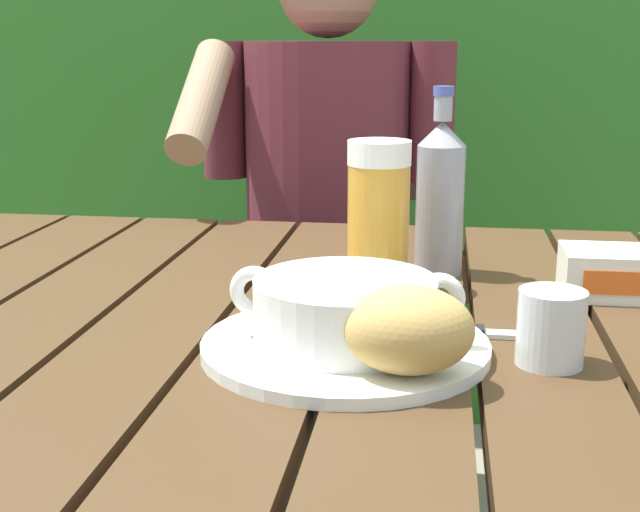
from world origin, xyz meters
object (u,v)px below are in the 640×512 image
(water_glass_small, at_px, (551,328))
(soup_bowl, at_px, (345,308))
(butter_tub, at_px, (614,273))
(beer_glass, at_px, (378,215))
(chair_near_diner, at_px, (337,312))
(table_knife, at_px, (481,333))
(serving_plate, at_px, (345,346))
(person_eating, at_px, (324,204))
(bread_roll, at_px, (409,330))
(beer_bottle, at_px, (440,195))

(water_glass_small, bearing_deg, soup_bowl, 178.62)
(butter_tub, bearing_deg, soup_bowl, -141.28)
(beer_glass, distance_m, water_glass_small, 0.30)
(beer_glass, bearing_deg, chair_near_diner, 100.38)
(water_glass_small, bearing_deg, chair_near_diner, 107.41)
(beer_glass, relative_size, table_knife, 1.12)
(serving_plate, height_order, butter_tub, butter_tub)
(chair_near_diner, xyz_separation_m, person_eating, (-0.00, -0.20, 0.28))
(chair_near_diner, distance_m, table_knife, 1.05)
(serving_plate, height_order, water_glass_small, water_glass_small)
(person_eating, bearing_deg, soup_bowl, -80.77)
(soup_bowl, height_order, butter_tub, soup_bowl)
(chair_near_diner, relative_size, butter_tub, 7.32)
(chair_near_diner, height_order, bread_roll, chair_near_diner)
(bread_roll, xyz_separation_m, beer_glass, (-0.05, 0.31, 0.04))
(beer_glass, xyz_separation_m, beer_bottle, (0.07, 0.08, 0.01))
(beer_glass, bearing_deg, person_eating, 103.88)
(butter_tub, relative_size, table_knife, 0.75)
(serving_plate, bearing_deg, water_glass_small, -1.38)
(water_glass_small, height_order, table_knife, water_glass_small)
(person_eating, distance_m, beer_glass, 0.63)
(table_knife, bearing_deg, chair_near_diner, 105.37)
(table_knife, bearing_deg, serving_plate, -154.06)
(person_eating, xyz_separation_m, table_knife, (0.27, -0.77, 0.02))
(serving_plate, bearing_deg, beer_bottle, 74.32)
(serving_plate, distance_m, soup_bowl, 0.04)
(serving_plate, xyz_separation_m, table_knife, (0.13, 0.06, -0.00))
(beer_glass, bearing_deg, serving_plate, -93.33)
(chair_near_diner, height_order, person_eating, person_eating)
(water_glass_small, xyz_separation_m, butter_tub, (0.10, 0.24, -0.01))
(person_eating, height_order, beer_bottle, person_eating)
(serving_plate, relative_size, water_glass_small, 3.92)
(beer_bottle, bearing_deg, table_knife, -79.20)
(beer_glass, bearing_deg, butter_tub, 0.58)
(beer_bottle, relative_size, water_glass_small, 3.35)
(bread_roll, xyz_separation_m, water_glass_small, (0.13, 0.07, -0.02))
(water_glass_small, xyz_separation_m, table_knife, (-0.06, 0.07, -0.03))
(chair_near_diner, height_order, serving_plate, chair_near_diner)
(person_eating, xyz_separation_m, water_glass_small, (0.33, -0.84, 0.05))
(bread_roll, distance_m, beer_glass, 0.31)
(chair_near_diner, distance_m, water_glass_small, 1.14)
(serving_plate, distance_m, table_knife, 0.15)
(table_knife, bearing_deg, beer_bottle, 100.80)
(person_eating, bearing_deg, bread_roll, -77.66)
(bread_roll, relative_size, beer_bottle, 0.51)
(soup_bowl, xyz_separation_m, bread_roll, (0.06, -0.07, 0.01))
(chair_near_diner, bearing_deg, butter_tub, -61.91)
(person_eating, xyz_separation_m, serving_plate, (0.14, -0.84, 0.02))
(chair_near_diner, relative_size, beer_glass, 4.92)
(table_knife, bearing_deg, soup_bowl, -154.06)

